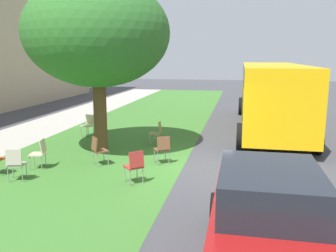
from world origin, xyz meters
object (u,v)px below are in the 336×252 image
Objects in this scene: street_tree at (97,34)px; school_bus at (271,90)px; chair_1 at (40,151)px; chair_7 at (88,124)px; chair_4 at (135,164)px; chair_2 at (98,149)px; parked_car at (267,218)px; chair_8 at (99,121)px; chair_0 at (162,147)px; chair_6 at (15,162)px; chair_3 at (157,131)px.

school_bus is (5.18, -5.95, -2.20)m from street_tree.
chair_1 is 4.42m from chair_7.
chair_2 is at bearing 49.39° from chair_4.
street_tree is 1.55× the size of parked_car.
parked_car reaches higher than chair_8.
school_bus reaches higher than chair_0.
chair_6 and chair_7 have the same top height.
chair_3 is 3.39m from chair_8.
chair_3 is at bearing -106.76° from chair_7.
chair_0 and chair_3 have the same top height.
chair_0 is at bearing -56.57° from chair_6.
chair_2 and chair_4 have the same top height.
chair_1 is at bearing -1.62° from chair_6.
street_tree reaches higher than chair_1.
chair_0 and chair_4 have the same top height.
chair_3 is at bearing -51.85° from street_tree.
chair_3 and chair_4 have the same top height.
chair_2 and chair_3 have the same top height.
chair_4 is at bearing -102.38° from chair_1.
street_tree is 6.50× the size of chair_3.
chair_1 and chair_8 have the same top height.
parked_car is at bearing -136.68° from chair_4.
chair_2 is (-0.51, 1.87, 0.00)m from chair_0.
chair_2 is at bearing -161.51° from street_tree.
chair_4 and chair_8 have the same top height.
parked_car is (-3.92, -6.14, 0.32)m from chair_1.
parked_car reaches higher than chair_6.
chair_4 is at bearing -150.01° from chair_8.
chair_2 and chair_6 have the same top height.
chair_4 is 6.67m from chair_8.
chair_6 is at bearing 140.23° from school_bus.
chair_7 is at bearing 166.80° from chair_8.
chair_6 is (-2.27, 3.44, 0.00)m from chair_0.
street_tree is at bearing -18.17° from chair_6.
chair_3 and chair_7 have the same top height.
chair_0 is 1.00× the size of chair_7.
chair_3 is 0.08× the size of school_bus.
chair_3 is 0.24× the size of parked_car.
chair_6 is 5.52m from chair_7.
chair_0 is 4.12m from chair_6.
chair_3 is 1.00× the size of chair_8.
street_tree is 6.50× the size of chair_1.
chair_8 is (6.22, 0.22, 0.00)m from chair_6.
parked_car is at bearing -155.05° from chair_3.
chair_2 is at bearing -67.17° from chair_1.
school_bus is at bearing -30.15° from chair_0.
chair_4 is (-4.13, -0.37, 0.00)m from chair_3.
street_tree reaches higher than chair_6.
chair_1 is at bearing -177.15° from chair_8.
street_tree is at bearing -156.43° from chair_8.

